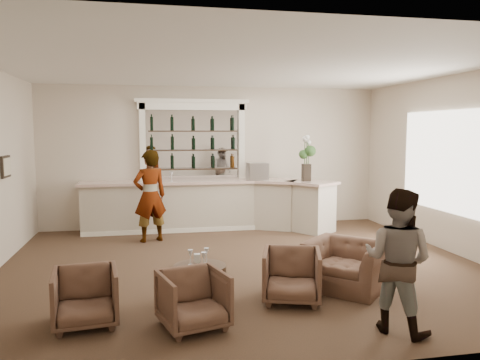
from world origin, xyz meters
The scene contains 19 objects.
ground centered at (0.00, 0.00, 0.00)m, with size 8.00×8.00×0.00m, color brown.
room_shell centered at (0.16, 0.71, 2.34)m, with size 8.04×7.02×3.32m.
bar_counter centered at (-0.16, 3.00, 0.57)m, with size 5.72×1.80×1.14m.
back_bar_alcove centered at (-0.50, 3.41, 2.03)m, with size 2.64×0.25×3.00m.
cocktail_table centered at (-0.90, -1.52, 0.25)m, with size 0.70×0.70×0.50m, color #47331E.
sommelier centered at (-1.52, 2.12, 0.94)m, with size 0.69×0.45×1.89m, color gray.
guest centered at (1.19, -2.83, 0.82)m, with size 0.79×0.62×1.63m, color gray.
armchair_left centered at (-2.29, -1.99, 0.34)m, with size 0.72×0.74×0.67m, color brown.
armchair_center centered at (-1.06, -2.31, 0.33)m, with size 0.71×0.73×0.67m, color brown.
armchair_right centered at (0.31, -1.71, 0.35)m, with size 0.75×0.77×0.70m, color brown.
armchair_far centered at (1.23, -1.40, 0.35)m, with size 1.06×0.93×0.69m, color brown.
espresso_machine centered at (0.93, 2.92, 1.34)m, with size 0.45×0.38×0.40m, color #BBBCC0.
flower_vase centered at (1.96, 2.50, 1.72)m, with size 0.27×0.27×1.03m.
wine_glass_bar_left centered at (-1.03, 3.02, 1.25)m, with size 0.07×0.07×0.21m, color white, non-canonical shape.
wine_glass_bar_right centered at (0.80, 3.05, 1.25)m, with size 0.07×0.07×0.21m, color white, non-canonical shape.
wine_glass_tbl_a centered at (-1.02, -1.49, 0.60)m, with size 0.07×0.07×0.21m, color white, non-canonical shape.
wine_glass_tbl_b centered at (-0.80, -1.44, 0.60)m, with size 0.07×0.07×0.21m, color white, non-canonical shape.
wine_glass_tbl_c centered at (-0.86, -1.65, 0.60)m, with size 0.07×0.07×0.21m, color white, non-canonical shape.
napkin_holder centered at (-0.92, -1.38, 0.56)m, with size 0.08×0.08×0.12m, color white.
Camera 1 is at (-1.55, -7.52, 2.27)m, focal length 35.00 mm.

